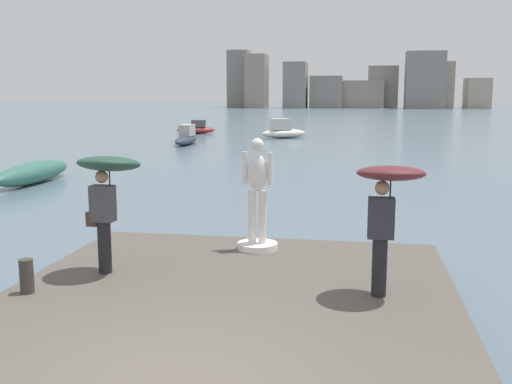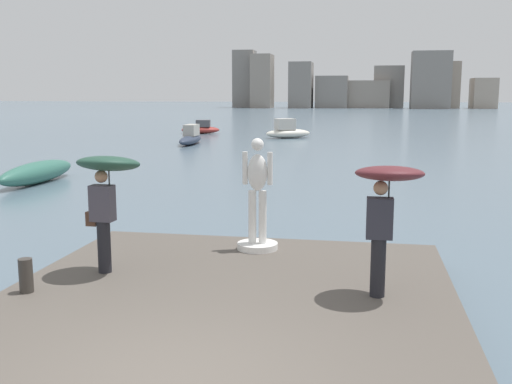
# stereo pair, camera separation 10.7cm
# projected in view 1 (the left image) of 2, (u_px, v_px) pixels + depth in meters

# --- Properties ---
(ground_plane) EXTENTS (400.00, 400.00, 0.00)m
(ground_plane) POSITION_uv_depth(u_px,v_px,m) (334.00, 138.00, 45.12)
(ground_plane) COLOR slate
(pier) EXTENTS (6.81, 9.39, 0.40)m
(pier) POSITION_uv_depth(u_px,v_px,m) (210.00, 337.00, 7.85)
(pier) COLOR #564F47
(pier) RESTS_ON ground
(statue_white_figure) EXTENTS (0.78, 0.78, 2.14)m
(statue_white_figure) POSITION_uv_depth(u_px,v_px,m) (257.00, 206.00, 11.36)
(statue_white_figure) COLOR white
(statue_white_figure) RESTS_ON pier
(onlooker_left) EXTENTS (1.08, 1.10, 2.03)m
(onlooker_left) POSITION_uv_depth(u_px,v_px,m) (107.00, 180.00, 9.74)
(onlooker_left) COLOR black
(onlooker_left) RESTS_ON pier
(onlooker_right) EXTENTS (1.00, 1.02, 1.99)m
(onlooker_right) POSITION_uv_depth(u_px,v_px,m) (387.00, 194.00, 8.60)
(onlooker_right) COLOR black
(onlooker_right) RESTS_ON pier
(mooring_bollard) EXTENTS (0.21, 0.21, 0.52)m
(mooring_bollard) POSITION_uv_depth(u_px,v_px,m) (27.00, 276.00, 8.92)
(mooring_bollard) COLOR #38332D
(mooring_bollard) RESTS_ON pier
(boat_near) EXTENTS (3.45, 2.05, 1.16)m
(boat_near) POSITION_uv_depth(u_px,v_px,m) (196.00, 129.00, 50.42)
(boat_near) COLOR #9E2D28
(boat_near) RESTS_ON ground
(boat_mid) EXTENTS (1.20, 4.67, 1.31)m
(boat_mid) POSITION_uv_depth(u_px,v_px,m) (186.00, 137.00, 39.74)
(boat_mid) COLOR #2D384C
(boat_mid) RESTS_ON ground
(boat_far) EXTENTS (0.98, 4.92, 0.81)m
(boat_far) POSITION_uv_depth(u_px,v_px,m) (34.00, 173.00, 22.54)
(boat_far) COLOR #336B5B
(boat_far) RESTS_ON ground
(boat_rightward) EXTENTS (3.81, 3.04, 1.49)m
(boat_rightward) POSITION_uv_depth(u_px,v_px,m) (283.00, 131.00, 45.36)
(boat_rightward) COLOR silver
(boat_rightward) RESTS_ON ground
(distant_skyline) EXTENTS (60.53, 11.20, 13.60)m
(distant_skyline) POSITION_uv_depth(u_px,v_px,m) (353.00, 86.00, 138.54)
(distant_skyline) COLOR gray
(distant_skyline) RESTS_ON ground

